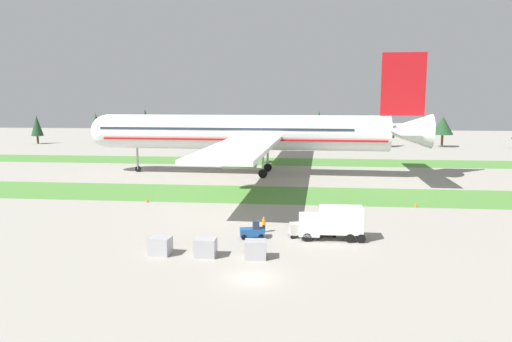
{
  "coord_description": "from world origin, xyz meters",
  "views": [
    {
      "loc": [
        4.24,
        -38.0,
        14.81
      ],
      "look_at": [
        -3.24,
        33.68,
        4.0
      ],
      "focal_mm": 33.59,
      "sensor_mm": 36.0,
      "label": 1
    }
  ],
  "objects": [
    {
      "name": "cargo_dolly_lead",
      "position": [
        3.65,
        12.58,
        0.92
      ],
      "size": [
        2.45,
        1.9,
        1.55
      ],
      "rotation": [
        0.0,
        0.0,
        1.77
      ],
      "color": "#A3A3A8",
      "rests_on": "ground"
    },
    {
      "name": "ground_crew_marshaller",
      "position": [
        -0.31,
        14.07,
        0.95
      ],
      "size": [
        0.43,
        0.42,
        1.74
      ],
      "rotation": [
        0.0,
        0.0,
        2.38
      ],
      "color": "black",
      "rests_on": "ground"
    },
    {
      "name": "distant_tree_line",
      "position": [
        5.07,
        116.49,
        6.44
      ],
      "size": [
        177.29,
        9.77,
        11.68
      ],
      "color": "#4C3823",
      "rests_on": "ground"
    },
    {
      "name": "uld_container_2",
      "position": [
        -0.3,
        5.06,
        0.87
      ],
      "size": [
        2.1,
        1.72,
        1.74
      ],
      "primitive_type": "cube",
      "rotation": [
        0.0,
        0.0,
        0.06
      ],
      "color": "#A3A3A8",
      "rests_on": "ground"
    },
    {
      "name": "airliner",
      "position": [
        -5.98,
        55.71,
        8.39
      ],
      "size": [
        67.39,
        82.74,
        23.4
      ],
      "rotation": [
        0.0,
        0.0,
        1.54
      ],
      "color": "silver",
      "rests_on": "ground"
    },
    {
      "name": "taxiway_marker_1",
      "position": [
        -18.5,
        27.92,
        0.3
      ],
      "size": [
        0.44,
        0.44,
        0.6
      ],
      "primitive_type": "cone",
      "color": "orange",
      "rests_on": "ground"
    },
    {
      "name": "grass_strip_far",
      "position": [
        0.0,
        75.95,
        0.0
      ],
      "size": [
        320.0,
        14.17,
        0.01
      ],
      "primitive_type": "cube",
      "color": "#4C8438",
      "rests_on": "ground"
    },
    {
      "name": "ground_plane",
      "position": [
        0.0,
        0.0,
        0.0
      ],
      "size": [
        400.0,
        400.0,
        0.0
      ],
      "primitive_type": "plane",
      "color": "gray"
    },
    {
      "name": "grass_strip_near",
      "position": [
        0.0,
        35.6,
        0.0
      ],
      "size": [
        320.0,
        14.17,
        0.01
      ],
      "primitive_type": "cube",
      "color": "#4C8438",
      "rests_on": "ground"
    },
    {
      "name": "baggage_tug",
      "position": [
        -1.28,
        11.6,
        0.81
      ],
      "size": [
        2.8,
        1.78,
        1.97
      ],
      "rotation": [
        0.0,
        0.0,
        1.77
      ],
      "color": "#1E4C8E",
      "rests_on": "ground"
    },
    {
      "name": "uld_container_1",
      "position": [
        -5.08,
        5.1,
        0.88
      ],
      "size": [
        2.0,
        1.6,
        1.76
      ],
      "primitive_type": "cube",
      "rotation": [
        0.0,
        0.0,
        0.0
      ],
      "color": "#A3A3A8",
      "rests_on": "ground"
    },
    {
      "name": "taxiway_marker_0",
      "position": [
        19.56,
        28.88,
        0.34
      ],
      "size": [
        0.44,
        0.44,
        0.69
      ],
      "primitive_type": "cone",
      "color": "orange",
      "rests_on": "ground"
    },
    {
      "name": "cargo_dolly_second",
      "position": [
        6.49,
        13.14,
        0.92
      ],
      "size": [
        2.45,
        1.9,
        1.55
      ],
      "rotation": [
        0.0,
        0.0,
        1.77
      ],
      "color": "#A3A3A8",
      "rests_on": "ground"
    },
    {
      "name": "uld_container_0",
      "position": [
        -9.54,
        5.24,
        0.85
      ],
      "size": [
        2.14,
        1.78,
        1.69
      ],
      "primitive_type": "cube",
      "rotation": [
        0.0,
        0.0,
        -0.09
      ],
      "color": "#A3A3A8",
      "rests_on": "ground"
    },
    {
      "name": "catering_truck",
      "position": [
        7.17,
        12.01,
        1.95
      ],
      "size": [
        6.98,
        2.39,
        3.58
      ],
      "rotation": [
        0.0,
        0.0,
        1.58
      ],
      "color": "silver",
      "rests_on": "ground"
    }
  ]
}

